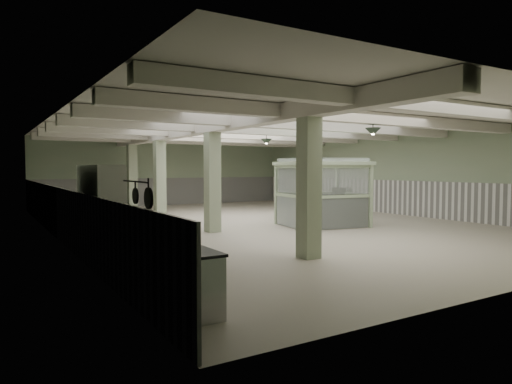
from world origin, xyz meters
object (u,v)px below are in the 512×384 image
prep_counter (136,258)px  walkin_cooler (101,216)px  guard_booth (322,181)px  filing_cabinet (341,205)px

prep_counter → walkin_cooler: (-0.08, 2.28, 0.55)m
walkin_cooler → guard_booth: size_ratio=0.69×
prep_counter → filing_cabinet: filing_cabinet is taller
prep_counter → walkin_cooler: bearing=92.1°
guard_booth → prep_counter: bearing=-140.0°
prep_counter → filing_cabinet: size_ratio=3.99×
prep_counter → guard_booth: (8.02, 4.64, 1.13)m
filing_cabinet → prep_counter: bearing=-168.6°
prep_counter → filing_cabinet: bearing=28.9°
guard_booth → walkin_cooler: bearing=-153.8°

